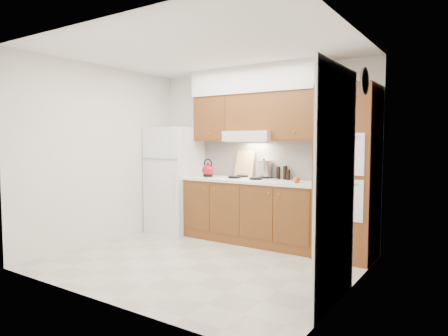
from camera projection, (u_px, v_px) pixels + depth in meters
name	position (u px, v px, depth m)	size (l,w,h in m)	color
floor	(202.00, 262.00, 4.97)	(3.60, 3.60, 0.00)	beige
ceiling	(201.00, 50.00, 4.79)	(3.60, 3.60, 0.00)	white
wall_back	(260.00, 154.00, 6.13)	(3.60, 0.02, 2.60)	white
wall_left	(103.00, 155.00, 5.87)	(0.02, 3.00, 2.60)	white
wall_right	(349.00, 162.00, 3.89)	(0.02, 3.00, 2.60)	white
fridge	(175.00, 180.00, 6.63)	(0.75, 0.72, 1.72)	white
base_cabinets	(251.00, 212.00, 5.92)	(2.11, 0.60, 0.90)	brown
countertop	(251.00, 181.00, 5.88)	(2.13, 0.62, 0.04)	white
backsplash	(261.00, 159.00, 6.11)	(2.11, 0.03, 0.56)	white
oven_cabinet	(347.00, 173.00, 5.08)	(0.70, 0.65, 2.20)	brown
upper_cab_left	(216.00, 119.00, 6.34)	(0.63, 0.33, 0.70)	brown
upper_cab_right	(300.00, 116.00, 5.56)	(0.73, 0.33, 0.70)	brown
range_hood	(251.00, 136.00, 5.93)	(0.75, 0.45, 0.15)	silver
upper_cab_over_hood	(253.00, 113.00, 5.96)	(0.75, 0.33, 0.55)	brown
soffit	(256.00, 80.00, 5.89)	(2.13, 0.36, 0.40)	silver
cooktop	(249.00, 179.00, 5.92)	(0.74, 0.50, 0.01)	white
doorway	(336.00, 192.00, 3.62)	(0.02, 0.90, 2.10)	black
wall_clock	(365.00, 81.00, 4.29)	(0.30, 0.30, 0.02)	#3F3833
kettle	(208.00, 170.00, 6.24)	(0.19, 0.19, 0.19)	maroon
cutting_board	(245.00, 164.00, 6.17)	(0.33, 0.02, 0.43)	tan
stock_pot	(264.00, 169.00, 5.94)	(0.23, 0.23, 0.23)	silver
condiment_a	(278.00, 173.00, 5.92)	(0.05, 0.05, 0.18)	black
condiment_b	(285.00, 173.00, 5.82)	(0.06, 0.06, 0.20)	black
condiment_c	(288.00, 175.00, 5.76)	(0.05, 0.05, 0.15)	black
orange_near	(297.00, 180.00, 5.42)	(0.08, 0.08, 0.08)	#D54E0B
orange_far	(296.00, 180.00, 5.39)	(0.07, 0.07, 0.07)	#DF5A0B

